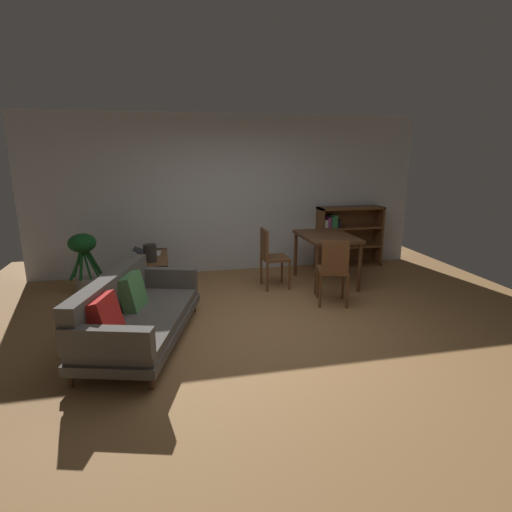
# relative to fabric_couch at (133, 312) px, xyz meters

# --- Properties ---
(ground_plane) EXTENTS (8.16, 8.16, 0.00)m
(ground_plane) POSITION_rel_fabric_couch_xyz_m (1.51, -0.01, -0.36)
(ground_plane) COLOR #9E7042
(back_wall_panel) EXTENTS (6.80, 0.10, 2.70)m
(back_wall_panel) POSITION_rel_fabric_couch_xyz_m (1.51, 2.69, 0.99)
(back_wall_panel) COLOR silver
(back_wall_panel) RESTS_ON ground_plane
(fabric_couch) EXTENTS (1.38, 2.17, 0.77)m
(fabric_couch) POSITION_rel_fabric_couch_xyz_m (0.00, 0.00, 0.00)
(fabric_couch) COLOR #56351E
(fabric_couch) RESTS_ON ground_plane
(media_console) EXTENTS (0.47, 1.15, 0.53)m
(media_console) POSITION_rel_fabric_couch_xyz_m (0.16, 1.78, -0.10)
(media_console) COLOR brown
(media_console) RESTS_ON ground_plane
(open_laptop) EXTENTS (0.43, 0.32, 0.10)m
(open_laptop) POSITION_rel_fabric_couch_xyz_m (0.11, 1.98, 0.19)
(open_laptop) COLOR silver
(open_laptop) RESTS_ON media_console
(desk_speaker) EXTENTS (0.19, 0.19, 0.25)m
(desk_speaker) POSITION_rel_fabric_couch_xyz_m (0.15, 1.53, 0.29)
(desk_speaker) COLOR #2D2823
(desk_speaker) RESTS_ON media_console
(potted_floor_plant) EXTENTS (0.43, 0.49, 0.91)m
(potted_floor_plant) POSITION_rel_fabric_couch_xyz_m (-0.82, 1.87, 0.21)
(potted_floor_plant) COLOR #9E9389
(potted_floor_plant) RESTS_ON ground_plane
(dining_table) EXTENTS (0.78, 1.11, 0.80)m
(dining_table) POSITION_rel_fabric_couch_xyz_m (2.87, 1.55, 0.34)
(dining_table) COLOR #56351E
(dining_table) RESTS_ON ground_plane
(dining_chair_near) EXTENTS (0.39, 0.42, 0.94)m
(dining_chair_near) POSITION_rel_fabric_couch_xyz_m (1.96, 1.53, 0.17)
(dining_chair_near) COLOR brown
(dining_chair_near) RESTS_ON ground_plane
(dining_chair_far) EXTENTS (0.50, 0.51, 0.94)m
(dining_chair_far) POSITION_rel_fabric_couch_xyz_m (2.61, 0.61, 0.17)
(dining_chair_far) COLOR brown
(dining_chair_far) RESTS_ON ground_plane
(bookshelf) EXTENTS (1.20, 0.35, 1.10)m
(bookshelf) POSITION_rel_fabric_couch_xyz_m (3.63, 2.50, 0.19)
(bookshelf) COLOR brown
(bookshelf) RESTS_ON ground_plane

